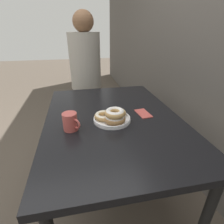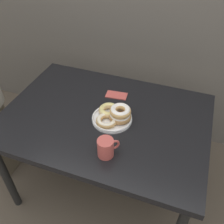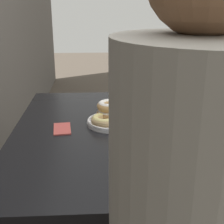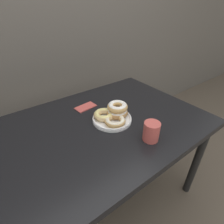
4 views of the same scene
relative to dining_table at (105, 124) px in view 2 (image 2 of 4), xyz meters
name	(u,v)px [view 2 (image 2 of 4)]	position (x,y,z in m)	size (l,w,h in m)	color
dining_table	(105,124)	(0.00, 0.00, 0.00)	(1.21, 0.86, 0.71)	black
donut_plate	(114,115)	(0.06, -0.01, 0.11)	(0.24, 0.25, 0.10)	white
coffee_mug	(106,148)	(0.11, -0.27, 0.12)	(0.10, 0.10, 0.10)	#B74C47
napkin	(116,95)	(0.00, 0.21, 0.07)	(0.14, 0.09, 0.01)	#BC4C47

